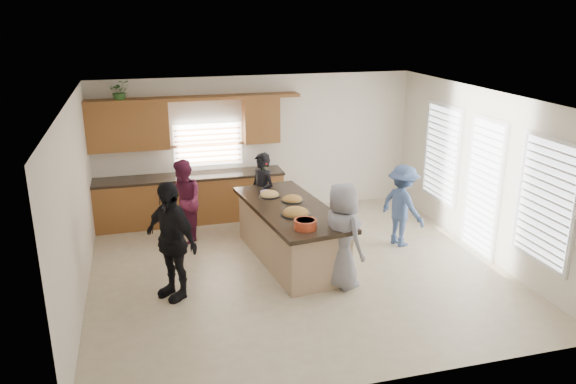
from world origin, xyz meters
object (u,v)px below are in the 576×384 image
object	(u,v)px
woman_left_mid	(184,202)
woman_left_front	(171,241)
island	(291,235)
woman_right_front	(342,235)
salad_bowl	(305,224)
woman_left_back	(262,194)
woman_right_back	(402,206)

from	to	relation	value
woman_left_mid	woman_left_front	size ratio (longest dim) A/B	0.86
island	woman_right_front	xyz separation A→B (m)	(0.50, -1.09, 0.37)
salad_bowl	woman_right_front	xyz separation A→B (m)	(0.55, -0.09, -0.21)
woman_left_back	island	bearing A→B (deg)	-19.80
woman_left_back	woman_right_back	xyz separation A→B (m)	(2.28, -1.14, -0.04)
woman_left_front	salad_bowl	bearing A→B (deg)	48.06
woman_left_front	woman_right_front	xyz separation A→B (m)	(2.49, -0.32, -0.06)
salad_bowl	woman_right_back	size ratio (longest dim) A/B	0.23
salad_bowl	woman_right_back	world-z (taller)	woman_right_back
woman_left_back	salad_bowl	bearing A→B (deg)	-25.08
island	woman_right_back	xyz separation A→B (m)	(2.08, 0.11, 0.28)
woman_left_back	woman_left_mid	distance (m)	1.43
salad_bowl	island	bearing A→B (deg)	87.16
woman_left_back	woman_left_mid	world-z (taller)	woman_left_back
woman_left_front	woman_right_front	world-z (taller)	woman_left_front
island	salad_bowl	bearing A→B (deg)	-99.96
island	salad_bowl	distance (m)	1.15
woman_left_mid	woman_left_front	xyz separation A→B (m)	(-0.36, -2.04, 0.13)
woman_right_back	woman_left_mid	bearing A→B (deg)	53.22
woman_left_front	woman_right_back	distance (m)	4.17
woman_left_back	woman_right_front	bearing A→B (deg)	-12.28
woman_left_back	woman_left_front	world-z (taller)	woman_left_front
salad_bowl	woman_left_front	distance (m)	1.96
woman_left_mid	woman_right_back	world-z (taller)	woman_left_mid
salad_bowl	woman_right_front	size ratio (longest dim) A/B	0.21
woman_left_mid	woman_right_front	distance (m)	3.18
woman_right_back	island	bearing A→B (deg)	73.68
woman_left_mid	woman_left_back	bearing A→B (deg)	75.49
island	woman_left_mid	size ratio (longest dim) A/B	1.86
woman_left_back	woman_right_front	xyz separation A→B (m)	(0.70, -2.34, 0.04)
salad_bowl	woman_left_front	world-z (taller)	woman_left_front
woman_left_front	woman_right_back	world-z (taller)	woman_left_front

